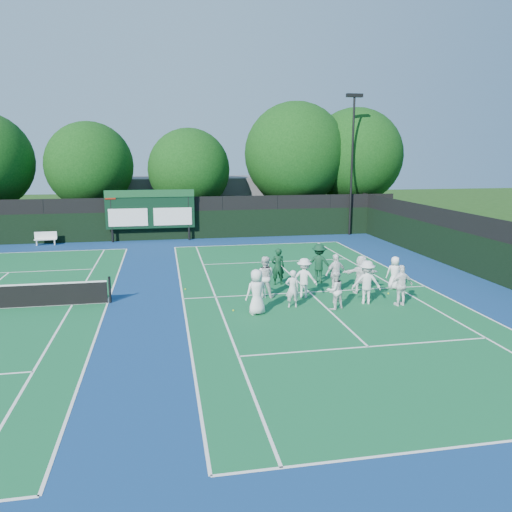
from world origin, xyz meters
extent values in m
plane|color=#183A0F|center=(0.00, 0.00, 0.00)|extent=(120.00, 120.00, 0.00)
cube|color=navy|center=(-6.00, 1.00, 0.00)|extent=(34.00, 32.00, 0.01)
cube|color=#125B30|center=(0.00, 1.00, 0.01)|extent=(10.97, 23.77, 0.00)
cube|color=white|center=(0.00, -10.88, 0.01)|extent=(10.97, 0.08, 0.00)
cube|color=white|center=(0.00, 12.88, 0.01)|extent=(10.97, 0.08, 0.00)
cube|color=white|center=(-5.49, 1.00, 0.01)|extent=(0.08, 23.77, 0.00)
cube|color=white|center=(5.49, 1.00, 0.01)|extent=(0.08, 23.77, 0.00)
cube|color=white|center=(-4.12, 1.00, 0.01)|extent=(0.08, 23.77, 0.00)
cube|color=white|center=(4.12, 1.00, 0.01)|extent=(0.08, 23.77, 0.00)
cube|color=white|center=(0.00, -5.40, 0.01)|extent=(8.23, 0.08, 0.00)
cube|color=white|center=(0.00, 7.40, 0.01)|extent=(8.23, 0.08, 0.00)
cube|color=white|center=(0.00, 1.00, 0.01)|extent=(0.08, 12.80, 0.00)
cube|color=white|center=(-14.00, 12.88, 0.01)|extent=(10.97, 0.08, 0.00)
cube|color=white|center=(-8.52, 1.00, 0.01)|extent=(0.08, 23.77, 0.00)
cube|color=white|center=(-9.88, 1.00, 0.01)|extent=(0.08, 23.77, 0.00)
cube|color=white|center=(-14.00, 7.40, 0.01)|extent=(8.23, 0.08, 0.00)
cube|color=black|center=(-6.00, 16.00, 1.00)|extent=(34.00, 0.08, 2.00)
cube|color=black|center=(-6.00, 16.00, 2.50)|extent=(34.00, 0.05, 1.00)
cube|color=black|center=(9.00, 1.00, 1.00)|extent=(0.08, 32.00, 2.00)
cube|color=black|center=(9.00, 1.00, 2.50)|extent=(0.05, 32.00, 1.00)
cylinder|color=black|center=(-9.60, 15.60, 1.75)|extent=(0.16, 0.16, 3.50)
cylinder|color=black|center=(-4.40, 15.60, 1.75)|extent=(0.16, 0.16, 3.50)
cube|color=black|center=(-7.00, 15.60, 2.20)|extent=(6.00, 0.15, 2.60)
cube|color=#144823|center=(-7.00, 15.50, 3.30)|extent=(6.00, 0.05, 0.50)
cube|color=white|center=(-8.50, 15.50, 1.70)|extent=(2.60, 0.04, 1.20)
cube|color=white|center=(-5.50, 15.50, 1.70)|extent=(2.60, 0.04, 1.20)
cube|color=maroon|center=(-9.60, 15.50, 3.20)|extent=(0.70, 0.04, 0.50)
cube|color=#5B5C60|center=(-2.00, 24.00, 2.00)|extent=(18.00, 6.00, 4.00)
cylinder|color=black|center=(7.50, 15.70, 5.00)|extent=(0.16, 0.16, 10.00)
cube|color=black|center=(7.50, 15.70, 10.00)|extent=(1.20, 0.30, 0.25)
cylinder|color=black|center=(-8.40, 1.00, 0.55)|extent=(0.10, 0.10, 1.10)
cube|color=white|center=(-13.86, 15.30, 0.39)|extent=(1.42, 0.47, 0.06)
cube|color=white|center=(-13.86, 15.44, 0.65)|extent=(1.40, 0.15, 0.47)
cube|color=white|center=(-14.42, 15.30, 0.19)|extent=(0.08, 0.33, 0.37)
cube|color=white|center=(-13.30, 15.30, 0.19)|extent=(0.08, 0.33, 0.37)
cylinder|color=black|center=(-11.33, 19.50, 1.37)|extent=(0.44, 0.44, 2.73)
sphere|color=#0C350D|center=(-11.33, 19.50, 5.11)|extent=(6.33, 6.33, 6.33)
sphere|color=#0C350D|center=(-10.73, 19.80, 4.47)|extent=(4.43, 4.43, 4.43)
cylinder|color=black|center=(-4.08, 19.50, 1.22)|extent=(0.44, 0.44, 2.44)
sphere|color=#0C350D|center=(-4.08, 19.50, 4.77)|extent=(6.21, 6.21, 6.21)
sphere|color=#0C350D|center=(-3.48, 19.80, 4.15)|extent=(4.34, 4.34, 4.34)
cylinder|color=black|center=(4.26, 19.50, 1.46)|extent=(0.44, 0.44, 2.92)
sphere|color=#0C350D|center=(4.26, 19.50, 5.93)|extent=(8.03, 8.03, 8.03)
sphere|color=#0C350D|center=(4.86, 19.80, 5.13)|extent=(5.62, 5.62, 5.62)
cylinder|color=black|center=(9.22, 19.50, 1.46)|extent=(0.44, 0.44, 2.93)
sphere|color=#0C350D|center=(9.22, 19.50, 5.77)|extent=(7.59, 7.59, 7.59)
sphere|color=#0C350D|center=(9.82, 19.80, 5.02)|extent=(5.31, 5.31, 5.31)
sphere|color=#B7D218|center=(-3.65, -1.02, 0.03)|extent=(0.07, 0.07, 0.07)
sphere|color=#B7D218|center=(0.47, 3.83, 0.03)|extent=(0.07, 0.07, 0.07)
sphere|color=#B7D218|center=(-5.32, 2.43, 0.03)|extent=(0.07, 0.07, 0.07)
sphere|color=#B7D218|center=(3.27, 0.09, 0.03)|extent=(0.07, 0.07, 0.07)
imported|color=white|center=(-2.83, -1.52, 0.87)|extent=(0.96, 0.75, 1.74)
imported|color=silver|center=(-1.29, -0.95, 0.76)|extent=(0.57, 0.39, 1.51)
imported|color=white|center=(0.27, -1.46, 0.76)|extent=(0.89, 0.79, 1.53)
imported|color=silver|center=(1.77, -1.00, 0.89)|extent=(1.28, 0.95, 1.77)
imported|color=white|center=(3.01, -1.52, 0.83)|extent=(1.01, 0.50, 1.66)
imported|color=white|center=(-2.07, 0.66, 0.88)|extent=(1.04, 0.94, 1.77)
imported|color=white|center=(-0.45, 0.32, 0.84)|extent=(1.24, 0.99, 1.68)
imported|color=white|center=(1.09, 0.74, 0.86)|extent=(1.08, 0.65, 1.72)
imported|color=white|center=(2.16, 0.52, 0.84)|extent=(1.60, 0.67, 1.67)
imported|color=white|center=(3.88, 0.84, 0.75)|extent=(0.83, 0.64, 1.49)
imported|color=#0E331D|center=(-1.07, 2.54, 0.86)|extent=(0.63, 0.41, 1.72)
imported|color=#0E3520|center=(0.91, 2.56, 0.92)|extent=(1.37, 1.12, 1.85)
camera|label=1|loc=(-6.19, -19.23, 5.95)|focal=35.00mm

